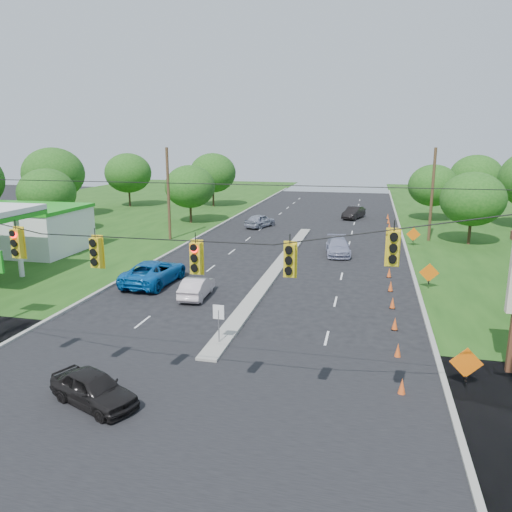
% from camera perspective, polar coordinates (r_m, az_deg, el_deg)
% --- Properties ---
extents(ground, '(160.00, 160.00, 0.00)m').
position_cam_1_polar(ground, '(19.55, -9.66, -16.83)').
color(ground, black).
rests_on(ground, ground).
extents(cross_street, '(160.00, 14.00, 0.02)m').
position_cam_1_polar(cross_street, '(19.55, -9.66, -16.83)').
color(cross_street, black).
rests_on(cross_street, ground).
extents(curb_left, '(0.25, 110.00, 0.16)m').
position_cam_1_polar(curb_left, '(49.54, -7.21, 1.75)').
color(curb_left, gray).
rests_on(curb_left, ground).
extents(curb_right, '(0.25, 110.00, 0.16)m').
position_cam_1_polar(curb_right, '(46.67, 16.77, 0.59)').
color(curb_right, gray).
rests_on(curb_right, ground).
extents(median, '(1.00, 34.00, 0.18)m').
position_cam_1_polar(median, '(38.41, 2.38, -1.49)').
color(median, gray).
rests_on(median, ground).
extents(median_sign, '(0.55, 0.06, 2.05)m').
position_cam_1_polar(median_sign, '(24.05, -4.29, -6.94)').
color(median_sign, gray).
rests_on(median_sign, ground).
extents(signal_span, '(25.60, 0.32, 9.00)m').
position_cam_1_polar(signal_span, '(16.76, -11.78, -3.55)').
color(signal_span, '#422D1C').
rests_on(signal_span, ground).
extents(utility_pole_far_left, '(0.28, 0.28, 9.00)m').
position_cam_1_polar(utility_pole_far_left, '(49.74, -9.98, 6.95)').
color(utility_pole_far_left, '#422D1C').
rests_on(utility_pole_far_left, ground).
extents(utility_pole_far_right, '(0.28, 0.28, 9.00)m').
position_cam_1_polar(utility_pole_far_right, '(51.12, 19.47, 6.57)').
color(utility_pole_far_right, '#422D1C').
rests_on(utility_pole_far_right, ground).
extents(gas_station, '(18.40, 19.70, 5.20)m').
position_cam_1_polar(gas_station, '(47.52, -27.08, 3.08)').
color(gas_station, white).
rests_on(gas_station, ground).
extents(cone_0, '(0.32, 0.32, 0.70)m').
position_cam_1_polar(cone_0, '(20.82, 16.33, -14.13)').
color(cone_0, '#E0551D').
rests_on(cone_0, ground).
extents(cone_1, '(0.32, 0.32, 0.70)m').
position_cam_1_polar(cone_1, '(23.99, 15.91, -10.34)').
color(cone_1, '#E0551D').
rests_on(cone_1, ground).
extents(cone_2, '(0.32, 0.32, 0.70)m').
position_cam_1_polar(cone_2, '(27.24, 15.59, -7.45)').
color(cone_2, '#E0551D').
rests_on(cone_2, ground).
extents(cone_3, '(0.32, 0.32, 0.70)m').
position_cam_1_polar(cone_3, '(30.54, 15.34, -5.17)').
color(cone_3, '#E0551D').
rests_on(cone_3, ground).
extents(cone_4, '(0.32, 0.32, 0.70)m').
position_cam_1_polar(cone_4, '(33.89, 15.14, -3.34)').
color(cone_4, '#E0551D').
rests_on(cone_4, ground).
extents(cone_5, '(0.32, 0.32, 0.70)m').
position_cam_1_polar(cone_5, '(37.26, 14.98, -1.85)').
color(cone_5, '#E0551D').
rests_on(cone_5, ground).
extents(cone_6, '(0.32, 0.32, 0.70)m').
position_cam_1_polar(cone_6, '(40.66, 14.84, -0.60)').
color(cone_6, '#E0551D').
rests_on(cone_6, ground).
extents(cone_7, '(0.32, 0.32, 0.70)m').
position_cam_1_polar(cone_7, '(44.09, 15.51, 0.42)').
color(cone_7, '#E0551D').
rests_on(cone_7, ground).
extents(cone_8, '(0.32, 0.32, 0.70)m').
position_cam_1_polar(cone_8, '(47.51, 15.35, 1.32)').
color(cone_8, '#E0551D').
rests_on(cone_8, ground).
extents(cone_9, '(0.32, 0.32, 0.70)m').
position_cam_1_polar(cone_9, '(50.95, 15.22, 2.11)').
color(cone_9, '#E0551D').
rests_on(cone_9, ground).
extents(cone_10, '(0.32, 0.32, 0.70)m').
position_cam_1_polar(cone_10, '(54.39, 15.10, 2.79)').
color(cone_10, '#E0551D').
rests_on(cone_10, ground).
extents(cone_11, '(0.32, 0.32, 0.70)m').
position_cam_1_polar(cone_11, '(57.84, 15.00, 3.40)').
color(cone_11, '#E0551D').
rests_on(cone_11, ground).
extents(cone_12, '(0.32, 0.32, 0.70)m').
position_cam_1_polar(cone_12, '(61.29, 14.91, 3.93)').
color(cone_12, '#E0551D').
rests_on(cone_12, ground).
extents(cone_13, '(0.32, 0.32, 0.70)m').
position_cam_1_polar(cone_13, '(64.75, 14.83, 4.41)').
color(cone_13, '#E0551D').
rests_on(cone_13, ground).
extents(work_sign_0, '(1.27, 0.58, 1.37)m').
position_cam_1_polar(work_sign_0, '(21.72, 22.89, -11.32)').
color(work_sign_0, black).
rests_on(work_sign_0, ground).
extents(work_sign_1, '(1.27, 0.58, 1.37)m').
position_cam_1_polar(work_sign_1, '(34.85, 19.18, -1.90)').
color(work_sign_1, black).
rests_on(work_sign_1, ground).
extents(work_sign_2, '(1.27, 0.58, 1.37)m').
position_cam_1_polar(work_sign_2, '(48.47, 17.54, 2.30)').
color(work_sign_2, black).
rests_on(work_sign_2, ground).
extents(tree_2, '(5.88, 5.88, 6.86)m').
position_cam_1_polar(tree_2, '(56.38, -22.80, 6.67)').
color(tree_2, black).
rests_on(tree_2, ground).
extents(tree_3, '(7.56, 7.56, 8.82)m').
position_cam_1_polar(tree_3, '(67.88, -22.15, 8.72)').
color(tree_3, black).
rests_on(tree_3, ground).
extents(tree_4, '(6.72, 6.72, 7.84)m').
position_cam_1_polar(tree_4, '(76.13, -14.40, 9.18)').
color(tree_4, black).
rests_on(tree_4, ground).
extents(tree_5, '(5.88, 5.88, 6.86)m').
position_cam_1_polar(tree_5, '(59.55, -7.56, 7.87)').
color(tree_5, black).
rests_on(tree_5, ground).
extents(tree_6, '(6.72, 6.72, 7.84)m').
position_cam_1_polar(tree_6, '(74.28, -4.95, 9.44)').
color(tree_6, black).
rests_on(tree_6, ground).
extents(tree_9, '(5.88, 5.88, 6.86)m').
position_cam_1_polar(tree_9, '(50.66, 23.53, 5.99)').
color(tree_9, black).
rests_on(tree_9, ground).
extents(tree_11, '(6.72, 6.72, 7.84)m').
position_cam_1_polar(tree_11, '(71.91, 23.83, 8.27)').
color(tree_11, black).
rests_on(tree_11, ground).
extents(tree_12, '(5.88, 5.88, 6.86)m').
position_cam_1_polar(tree_12, '(64.16, 19.59, 7.61)').
color(tree_12, black).
rests_on(tree_12, ground).
extents(black_sedan, '(4.16, 2.94, 1.31)m').
position_cam_1_polar(black_sedan, '(20.17, -18.08, -14.21)').
color(black_sedan, black).
rests_on(black_sedan, ground).
extents(white_sedan, '(1.59, 4.01, 1.30)m').
position_cam_1_polar(white_sedan, '(31.68, -6.79, -3.55)').
color(white_sedan, silver).
rests_on(white_sedan, ground).
extents(blue_pickup, '(3.03, 6.08, 1.66)m').
position_cam_1_polar(blue_pickup, '(35.01, -11.57, -1.81)').
color(blue_pickup, '#0C5CAE').
rests_on(blue_pickup, ground).
extents(silver_car_far, '(2.59, 5.11, 1.42)m').
position_cam_1_polar(silver_car_far, '(43.64, 9.35, 1.08)').
color(silver_car_far, '#8E92AF').
rests_on(silver_car_far, ground).
extents(silver_car_oncoming, '(3.16, 4.77, 1.51)m').
position_cam_1_polar(silver_car_oncoming, '(56.64, 0.47, 4.06)').
color(silver_car_oncoming, '#878DA0').
rests_on(silver_car_oncoming, ground).
extents(dark_car_receding, '(2.89, 4.85, 1.51)m').
position_cam_1_polar(dark_car_receding, '(64.09, 11.10, 4.88)').
color(dark_car_receding, black).
rests_on(dark_car_receding, ground).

